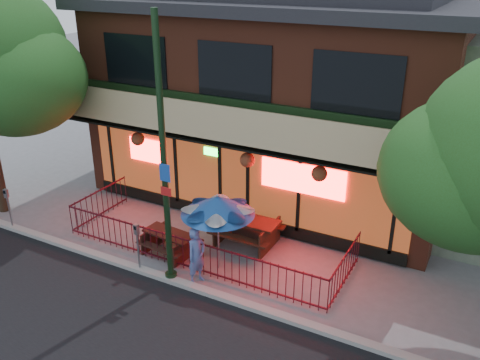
{
  "coord_description": "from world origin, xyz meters",
  "views": [
    {
      "loc": [
        7.08,
        -9.7,
        7.93
      ],
      "look_at": [
        0.83,
        2.0,
        2.18
      ],
      "focal_mm": 38.0,
      "sensor_mm": 36.0,
      "label": 1
    }
  ],
  "objects_px": {
    "picnic_table_left": "(170,240)",
    "patio_umbrella": "(218,205)",
    "street_light": "(165,172)",
    "picnic_table_right": "(247,227)",
    "pedestrian": "(197,256)",
    "parking_meter_far": "(8,202)",
    "parking_meter_near": "(137,240)"
  },
  "relations": [
    {
      "from": "patio_umbrella",
      "to": "parking_meter_near",
      "type": "bearing_deg",
      "value": -147.47
    },
    {
      "from": "picnic_table_left",
      "to": "patio_umbrella",
      "type": "distance_m",
      "value": 2.23
    },
    {
      "from": "parking_meter_far",
      "to": "street_light",
      "type": "bearing_deg",
      "value": 0.72
    },
    {
      "from": "picnic_table_right",
      "to": "picnic_table_left",
      "type": "bearing_deg",
      "value": -137.94
    },
    {
      "from": "patio_umbrella",
      "to": "parking_meter_near",
      "type": "relative_size",
      "value": 1.56
    },
    {
      "from": "picnic_table_left",
      "to": "picnic_table_right",
      "type": "height_order",
      "value": "picnic_table_right"
    },
    {
      "from": "picnic_table_right",
      "to": "parking_meter_near",
      "type": "xyz_separation_m",
      "value": [
        -1.93,
        -2.74,
        0.44
      ]
    },
    {
      "from": "picnic_table_right",
      "to": "parking_meter_far",
      "type": "bearing_deg",
      "value": -158.82
    },
    {
      "from": "street_light",
      "to": "pedestrian",
      "type": "xyz_separation_m",
      "value": [
        0.67,
        0.26,
        -2.36
      ]
    },
    {
      "from": "street_light",
      "to": "pedestrian",
      "type": "relative_size",
      "value": 4.41
    },
    {
      "from": "picnic_table_right",
      "to": "parking_meter_near",
      "type": "distance_m",
      "value": 3.38
    },
    {
      "from": "picnic_table_right",
      "to": "patio_umbrella",
      "type": "bearing_deg",
      "value": -92.74
    },
    {
      "from": "street_light",
      "to": "patio_umbrella",
      "type": "height_order",
      "value": "street_light"
    },
    {
      "from": "street_light",
      "to": "pedestrian",
      "type": "distance_m",
      "value": 2.46
    },
    {
      "from": "patio_umbrella",
      "to": "pedestrian",
      "type": "height_order",
      "value": "patio_umbrella"
    },
    {
      "from": "parking_meter_near",
      "to": "picnic_table_right",
      "type": "bearing_deg",
      "value": 54.89
    },
    {
      "from": "parking_meter_near",
      "to": "parking_meter_far",
      "type": "height_order",
      "value": "parking_meter_near"
    },
    {
      "from": "picnic_table_right",
      "to": "patio_umbrella",
      "type": "distance_m",
      "value": 2.09
    },
    {
      "from": "patio_umbrella",
      "to": "picnic_table_right",
      "type": "bearing_deg",
      "value": 87.26
    },
    {
      "from": "picnic_table_left",
      "to": "patio_umbrella",
      "type": "bearing_deg",
      "value": 0.0
    },
    {
      "from": "parking_meter_near",
      "to": "picnic_table_left",
      "type": "bearing_deg",
      "value": 80.41
    },
    {
      "from": "pedestrian",
      "to": "parking_meter_far",
      "type": "relative_size",
      "value": 1.14
    },
    {
      "from": "parking_meter_far",
      "to": "parking_meter_near",
      "type": "bearing_deg",
      "value": -0.0
    },
    {
      "from": "street_light",
      "to": "picnic_table_left",
      "type": "xyz_separation_m",
      "value": [
        -0.8,
        1.1,
        -2.7
      ]
    },
    {
      "from": "parking_meter_far",
      "to": "pedestrian",
      "type": "bearing_deg",
      "value": 2.84
    },
    {
      "from": "street_light",
      "to": "parking_meter_near",
      "type": "bearing_deg",
      "value": -175.58
    },
    {
      "from": "picnic_table_left",
      "to": "parking_meter_near",
      "type": "xyz_separation_m",
      "value": [
        -0.2,
        -1.18,
        0.55
      ]
    },
    {
      "from": "street_light",
      "to": "picnic_table_right",
      "type": "xyz_separation_m",
      "value": [
        0.92,
        2.66,
        -2.6
      ]
    },
    {
      "from": "picnic_table_right",
      "to": "pedestrian",
      "type": "height_order",
      "value": "pedestrian"
    },
    {
      "from": "picnic_table_right",
      "to": "patio_umbrella",
      "type": "xyz_separation_m",
      "value": [
        -0.07,
        -1.56,
        1.4
      ]
    },
    {
      "from": "street_light",
      "to": "patio_umbrella",
      "type": "bearing_deg",
      "value": 52.44
    },
    {
      "from": "picnic_table_right",
      "to": "pedestrian",
      "type": "relative_size",
      "value": 1.23
    }
  ]
}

